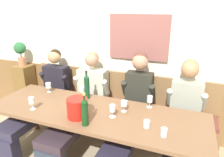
# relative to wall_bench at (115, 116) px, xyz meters

# --- Properties ---
(room_wall_back) EXTENTS (6.80, 0.12, 2.80)m
(room_wall_back) POSITION_rel_wall_bench_xyz_m (0.00, 0.26, 1.12)
(room_wall_back) COLOR silver
(room_wall_back) RESTS_ON ground
(wood_wainscot_panel) EXTENTS (6.80, 0.03, 0.90)m
(wood_wainscot_panel) POSITION_rel_wall_bench_xyz_m (0.00, 0.21, 0.17)
(wood_wainscot_panel) COLOR brown
(wood_wainscot_panel) RESTS_ON ground
(wall_bench) EXTENTS (2.86, 0.42, 0.94)m
(wall_bench) POSITION_rel_wall_bench_xyz_m (0.00, 0.00, 0.00)
(wall_bench) COLOR brown
(wall_bench) RESTS_ON ground
(dining_table) EXTENTS (2.56, 0.82, 0.74)m
(dining_table) POSITION_rel_wall_bench_xyz_m (0.00, -0.71, 0.38)
(dining_table) COLOR brown
(dining_table) RESTS_ON ground
(person_center_right_seat) EXTENTS (0.50, 1.29, 1.25)m
(person_center_right_seat) POSITION_rel_wall_bench_xyz_m (-1.00, -0.40, 0.32)
(person_center_right_seat) COLOR #2A273E
(person_center_right_seat) RESTS_ON ground
(person_right_seat) EXTENTS (0.53, 1.29, 1.26)m
(person_right_seat) POSITION_rel_wall_bench_xyz_m (-0.35, -0.38, 0.32)
(person_right_seat) COLOR #2B3340
(person_right_seat) RESTS_ON ground
(person_center_left_seat) EXTENTS (0.47, 1.29, 1.30)m
(person_center_left_seat) POSITION_rel_wall_bench_xyz_m (0.36, -0.37, 0.36)
(person_center_left_seat) COLOR #37342E
(person_center_left_seat) RESTS_ON ground
(person_left_seat) EXTENTS (0.49, 1.30, 1.27)m
(person_left_seat) POSITION_rel_wall_bench_xyz_m (0.98, -0.36, 0.35)
(person_left_seat) COLOR #2E3136
(person_left_seat) RESTS_ON ground
(ice_bucket) EXTENTS (0.23, 0.23, 0.22)m
(ice_bucket) POSITION_rel_wall_bench_xyz_m (-0.10, -0.90, 0.56)
(ice_bucket) COLOR red
(ice_bucket) RESTS_ON dining_table
(wine_bottle_clear_water) EXTENTS (0.07, 0.07, 0.38)m
(wine_bottle_clear_water) POSITION_rel_wall_bench_xyz_m (-0.23, -0.43, 0.62)
(wine_bottle_clear_water) COLOR #153F24
(wine_bottle_clear_water) RESTS_ON dining_table
(wine_bottle_amber_mid) EXTENTS (0.07, 0.07, 0.35)m
(wine_bottle_amber_mid) POSITION_rel_wall_bench_xyz_m (0.05, -1.01, 0.61)
(wine_bottle_amber_mid) COLOR #133A17
(wine_bottle_amber_mid) RESTS_ON dining_table
(wine_glass_left_end) EXTENTS (0.07, 0.07, 0.13)m
(wine_glass_left_end) POSITION_rel_wall_bench_xyz_m (0.33, -0.60, 0.55)
(wine_glass_left_end) COLOR silver
(wine_glass_left_end) RESTS_ON dining_table
(wine_glass_near_bucket) EXTENTS (0.07, 0.07, 0.14)m
(wine_glass_near_bucket) POSITION_rel_wall_bench_xyz_m (0.25, -0.77, 0.56)
(wine_glass_near_bucket) COLOR silver
(wine_glass_near_bucket) RESTS_ON dining_table
(wine_glass_right_end) EXTENTS (0.06, 0.06, 0.15)m
(wine_glass_right_end) POSITION_rel_wall_bench_xyz_m (-0.69, -0.94, 0.56)
(wine_glass_right_end) COLOR silver
(wine_glass_right_end) RESTS_ON dining_table
(wine_glass_center_rear) EXTENTS (0.07, 0.07, 0.13)m
(wine_glass_center_rear) POSITION_rel_wall_bench_xyz_m (-0.32, -0.39, 0.54)
(wine_glass_center_rear) COLOR silver
(wine_glass_center_rear) RESTS_ON dining_table
(wine_glass_mid_left) EXTENTS (0.07, 0.07, 0.14)m
(wine_glass_mid_left) POSITION_rel_wall_bench_xyz_m (-0.83, -0.45, 0.55)
(wine_glass_mid_left) COLOR silver
(wine_glass_mid_left) RESTS_ON dining_table
(wine_glass_mid_right) EXTENTS (0.07, 0.07, 0.15)m
(wine_glass_mid_right) POSITION_rel_wall_bench_xyz_m (0.58, -0.39, 0.55)
(wine_glass_mid_right) COLOR silver
(wine_glass_mid_right) RESTS_ON dining_table
(water_tumbler_left) EXTENTS (0.06, 0.06, 0.08)m
(water_tumbler_left) POSITION_rel_wall_bench_xyz_m (0.82, -0.92, 0.50)
(water_tumbler_left) COLOR silver
(water_tumbler_left) RESTS_ON dining_table
(water_tumbler_right) EXTENTS (0.07, 0.07, 0.08)m
(water_tumbler_right) POSITION_rel_wall_bench_xyz_m (0.64, -0.83, 0.49)
(water_tumbler_right) COLOR silver
(water_tumbler_right) RESTS_ON dining_table
(corner_pedestal) EXTENTS (0.28, 0.28, 0.90)m
(corner_pedestal) POSITION_rel_wall_bench_xyz_m (-1.73, 0.03, 0.17)
(corner_pedestal) COLOR brown
(corner_pedestal) RESTS_ON ground
(potted_plant) EXTENTS (0.20, 0.20, 0.41)m
(potted_plant) POSITION_rel_wall_bench_xyz_m (-1.73, 0.03, 0.87)
(potted_plant) COLOR #B27350
(potted_plant) RESTS_ON corner_pedestal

